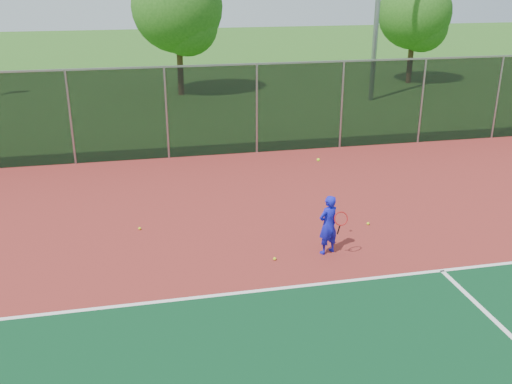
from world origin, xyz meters
TOP-DOWN VIEW (x-y plane):
  - ground at (0.00, 0.00)m, footprint 120.00×120.00m
  - court_apron at (0.00, 2.00)m, footprint 30.00×20.00m
  - fence_back at (0.00, 12.00)m, footprint 30.00×0.06m
  - tennis_player at (-0.06, 4.29)m, footprint 0.59×0.65m
  - practice_ball_1 at (-1.27, 4.18)m, footprint 0.07×0.07m
  - practice_ball_4 at (1.40, 5.49)m, footprint 0.07×0.07m
  - practice_ball_5 at (-4.08, 6.36)m, footprint 0.07×0.07m
  - tree_back_left at (-1.56, 22.59)m, footprint 4.42×4.42m
  - tree_back_mid at (11.26, 23.28)m, footprint 3.92×3.92m

SIDE VIEW (x-z plane):
  - ground at x=0.00m, z-range 0.00..0.00m
  - court_apron at x=0.00m, z-range 0.00..0.02m
  - practice_ball_1 at x=-1.27m, z-range 0.02..0.09m
  - practice_ball_4 at x=1.40m, z-range 0.02..0.09m
  - practice_ball_5 at x=-4.08m, z-range 0.02..0.09m
  - tennis_player at x=-0.06m, z-range -0.39..1.78m
  - fence_back at x=0.00m, z-range 0.05..3.08m
  - tree_back_mid at x=11.26m, z-range 0.73..6.49m
  - tree_back_left at x=-1.56m, z-range 0.83..7.32m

